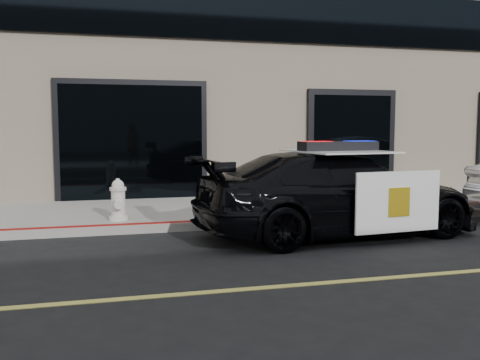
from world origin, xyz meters
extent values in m
plane|color=black|center=(0.00, 0.00, 0.00)|extent=(120.00, 120.00, 0.00)
cube|color=gray|center=(0.00, 5.25, 0.07)|extent=(60.00, 3.50, 0.15)
imported|color=black|center=(2.05, 2.50, 0.70)|extent=(2.83, 5.15, 1.39)
cube|color=white|center=(2.60, 1.55, 0.67)|extent=(1.48, 0.17, 0.93)
cube|color=white|center=(2.42, 3.53, 0.67)|extent=(1.48, 0.17, 0.93)
cube|color=white|center=(2.05, 2.50, 1.40)|extent=(1.54, 1.79, 0.02)
cube|color=gold|center=(2.61, 1.52, 0.67)|extent=(0.37, 0.05, 0.44)
cube|color=black|center=(2.05, 2.50, 1.48)|extent=(1.36, 0.47, 0.16)
cube|color=red|center=(1.64, 2.46, 1.50)|extent=(0.49, 0.34, 0.15)
cube|color=#0C19CC|center=(2.45, 2.53, 1.50)|extent=(0.49, 0.34, 0.15)
cylinder|color=silver|center=(-1.44, 4.05, 0.19)|extent=(0.34, 0.34, 0.07)
cylinder|color=silver|center=(-1.44, 4.05, 0.46)|extent=(0.24, 0.24, 0.47)
cylinder|color=silver|center=(-1.44, 4.05, 0.71)|extent=(0.29, 0.29, 0.06)
sphere|color=silver|center=(-1.44, 4.05, 0.77)|extent=(0.22, 0.22, 0.22)
cylinder|color=silver|center=(-1.44, 4.05, 0.86)|extent=(0.07, 0.07, 0.07)
cylinder|color=silver|center=(-1.44, 4.20, 0.52)|extent=(0.12, 0.11, 0.12)
cylinder|color=silver|center=(-1.44, 3.89, 0.52)|extent=(0.12, 0.11, 0.12)
cylinder|color=silver|center=(-1.44, 3.86, 0.46)|extent=(0.16, 0.13, 0.16)
camera|label=1|loc=(-1.74, -5.57, 1.79)|focal=40.00mm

